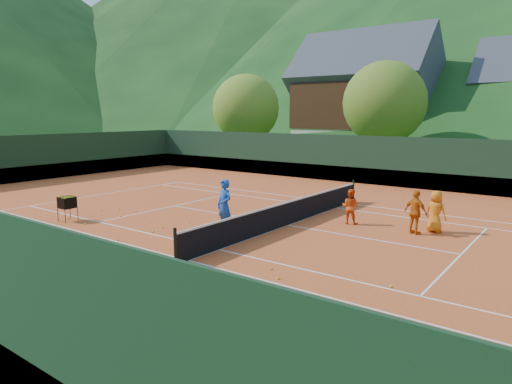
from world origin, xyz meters
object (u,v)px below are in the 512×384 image
Objects in this scene: coach at (224,205)px; student_b at (416,212)px; student_a at (350,206)px; tennis_net at (288,213)px; student_c at (436,212)px; chalet_left at (364,101)px; ball_hopper at (67,203)px.

coach is 1.19× the size of student_b.
student_a is 2.51m from tennis_net.
student_c is 31.84m from chalet_left.
chalet_left is at bearing 117.87° from coach.
chalet_left reaches higher than tennis_net.
coach is 6.97m from student_b.
coach is 5.03m from student_a.
tennis_net is (-4.95, -2.31, -0.28)m from student_c.
student_c is (3.09, 0.63, 0.08)m from student_a.
student_a reaches higher than ball_hopper.
chalet_left reaches higher than student_c.
coach is 1.38× the size of student_a.
chalet_left is at bearing 108.43° from tennis_net.
student_b is at bearing 19.91° from tennis_net.
student_b is at bearing 66.48° from student_c.
chalet_left is (-2.42, 34.75, 4.88)m from ball_hopper.
ball_hopper is at bearing 41.98° from student_c.
student_a is 0.86× the size of student_b.
coach is at bearing -75.12° from chalet_left.
student_c is (0.51, 0.70, -0.03)m from student_b.
student_a is 0.90× the size of student_c.
coach reaches higher than ball_hopper.
coach is 33.52m from chalet_left.
student_a is 31.10m from chalet_left.
coach is at bearing 46.93° from student_c.
student_b is 1.62× the size of ball_hopper.
chalet_left is (-14.44, 28.39, 4.82)m from student_b.
student_c is at bearing -105.09° from student_b.
student_b is 0.13× the size of tennis_net.
coach is at bearing -125.31° from tennis_net.
student_a is at bearing 24.17° from student_c.
student_a reaches higher than tennis_net.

